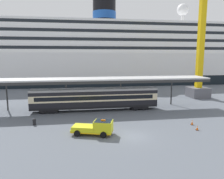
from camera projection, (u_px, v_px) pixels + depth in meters
ground_plane at (132, 136)px, 27.24m from camera, size 400.00×400.00×0.00m
cruise_ship at (93, 55)px, 81.65m from camera, size 126.48×26.19×32.09m
platform_canopy at (95, 80)px, 39.70m from camera, size 42.83×5.34×5.96m
train_carriage at (95, 98)px, 39.83m from camera, size 22.92×2.81×4.11m
service_truck at (96, 127)px, 27.61m from camera, size 5.57×3.50×2.02m
traffic_cone_near at (192, 122)px, 31.68m from camera, size 0.36×0.36×0.78m
traffic_cone_mid at (105, 121)px, 32.26m from camera, size 0.36×0.36×0.75m
traffic_cone_far at (197, 128)px, 29.40m from camera, size 0.36×0.36×0.72m
dockside_crane at (203, 31)px, 50.99m from camera, size 10.28×4.40×54.46m
quay_bollard at (34, 122)px, 31.58m from camera, size 0.48×0.48×0.96m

